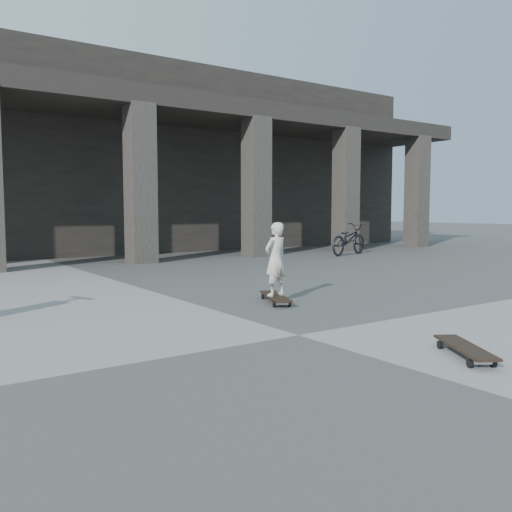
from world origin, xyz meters
TOP-DOWN VIEW (x-y plane):
  - ground at (0.00, 0.00)m, footprint 90.00×90.00m
  - colonnade at (-0.00, 13.77)m, footprint 28.00×8.82m
  - longboard at (1.03, 1.79)m, footprint 0.62×1.05m
  - skateboard_spare at (0.70, -1.56)m, footprint 0.67×0.90m
  - child at (1.03, 1.79)m, footprint 0.43×0.31m
  - bicycle at (7.84, 7.23)m, footprint 1.91×1.09m

SIDE VIEW (x-z plane):
  - ground at x=0.00m, z-range 0.00..0.00m
  - longboard at x=1.03m, z-range 0.03..0.13m
  - skateboard_spare at x=0.70m, z-range 0.03..0.14m
  - bicycle at x=7.84m, z-range 0.00..0.95m
  - child at x=1.03m, z-range 0.10..1.17m
  - colonnade at x=0.00m, z-range 0.03..6.03m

